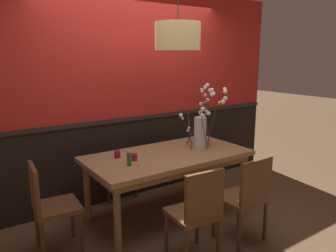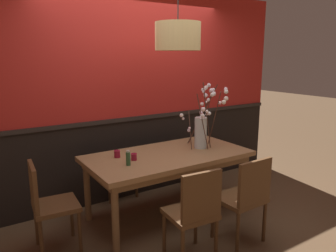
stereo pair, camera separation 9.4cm
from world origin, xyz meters
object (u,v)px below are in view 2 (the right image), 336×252
(chair_far_side_left, at_px, (116,156))
(chair_near_side_right, at_px, (245,195))
(pendant_lamp, at_px, (178,36))
(vase_with_blossoms, at_px, (203,126))
(dining_table, at_px, (168,161))
(candle_holder_nearer_edge, at_px, (117,154))
(chair_head_west_end, at_px, (48,202))
(condiment_bottle, at_px, (128,158))
(candle_holder_nearer_center, at_px, (134,157))
(chair_near_side_left, at_px, (194,211))

(chair_far_side_left, xyz_separation_m, chair_near_side_right, (0.57, -1.80, -0.02))
(pendant_lamp, bearing_deg, vase_with_blossoms, 1.31)
(dining_table, xyz_separation_m, candle_holder_nearer_edge, (-0.54, 0.19, 0.13))
(pendant_lamp, bearing_deg, chair_far_side_left, 112.74)
(chair_near_side_right, bearing_deg, dining_table, 108.69)
(chair_near_side_right, relative_size, vase_with_blossoms, 1.12)
(chair_near_side_right, distance_m, pendant_lamp, 1.79)
(dining_table, bearing_deg, chair_far_side_left, 106.25)
(vase_with_blossoms, xyz_separation_m, candle_holder_nearer_edge, (-1.04, 0.19, -0.22))
(candle_holder_nearer_edge, bearing_deg, pendant_lamp, -16.56)
(chair_head_west_end, relative_size, candle_holder_nearer_edge, 10.92)
(chair_far_side_left, relative_size, condiment_bottle, 6.04)
(chair_far_side_left, xyz_separation_m, candle_holder_nearer_center, (-0.18, -0.89, 0.26))
(candle_holder_nearer_center, xyz_separation_m, pendant_lamp, (0.55, -0.01, 1.26))
(chair_near_side_left, distance_m, candle_holder_nearer_center, 0.94)
(chair_far_side_left, height_order, candle_holder_nearer_center, chair_far_side_left)
(chair_near_side_left, distance_m, vase_with_blossoms, 1.29)
(chair_head_west_end, height_order, candle_holder_nearer_center, chair_head_west_end)
(chair_near_side_left, distance_m, condiment_bottle, 0.88)
(chair_far_side_left, distance_m, chair_head_west_end, 1.41)
(chair_far_side_left, distance_m, candle_holder_nearer_edge, 0.80)
(dining_table, height_order, chair_near_side_left, chair_near_side_left)
(chair_near_side_left, height_order, pendant_lamp, pendant_lamp)
(chair_far_side_left, relative_size, chair_near_side_left, 1.06)
(candle_holder_nearer_edge, bearing_deg, condiment_bottle, -92.66)
(dining_table, xyz_separation_m, condiment_bottle, (-0.56, -0.12, 0.16))
(chair_near_side_right, height_order, vase_with_blossoms, vase_with_blossoms)
(chair_near_side_left, height_order, candle_holder_nearer_edge, chair_near_side_left)
(chair_far_side_left, relative_size, candle_holder_nearer_edge, 11.71)
(dining_table, distance_m, chair_head_west_end, 1.36)
(dining_table, height_order, pendant_lamp, pendant_lamp)
(chair_far_side_left, bearing_deg, dining_table, -73.75)
(chair_near_side_right, xyz_separation_m, vase_with_blossoms, (0.19, 0.91, 0.51))
(candle_holder_nearer_edge, xyz_separation_m, condiment_bottle, (-0.01, -0.30, 0.03))
(dining_table, xyz_separation_m, chair_near_side_right, (0.31, -0.91, -0.16))
(chair_head_west_end, xyz_separation_m, candle_holder_nearer_center, (0.91, 0.00, 0.28))
(chair_far_side_left, relative_size, candle_holder_nearer_center, 12.82)
(dining_table, height_order, candle_holder_nearer_center, candle_holder_nearer_center)
(dining_table, xyz_separation_m, chair_near_side_left, (-0.30, -0.89, -0.16))
(chair_head_west_end, bearing_deg, vase_with_blossoms, 0.13)
(dining_table, relative_size, condiment_bottle, 11.75)
(chair_near_side_right, distance_m, candle_holder_nearer_center, 1.21)
(dining_table, height_order, condiment_bottle, condiment_bottle)
(chair_far_side_left, relative_size, chair_near_side_right, 1.07)
(chair_near_side_left, relative_size, vase_with_blossoms, 1.12)
(vase_with_blossoms, bearing_deg, condiment_bottle, -173.83)
(dining_table, height_order, vase_with_blossoms, vase_with_blossoms)
(vase_with_blossoms, bearing_deg, candle_holder_nearer_center, -179.98)
(chair_head_west_end, height_order, candle_holder_nearer_edge, chair_head_west_end)
(chair_near_side_left, xyz_separation_m, candle_holder_nearer_edge, (-0.25, 1.08, 0.29))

